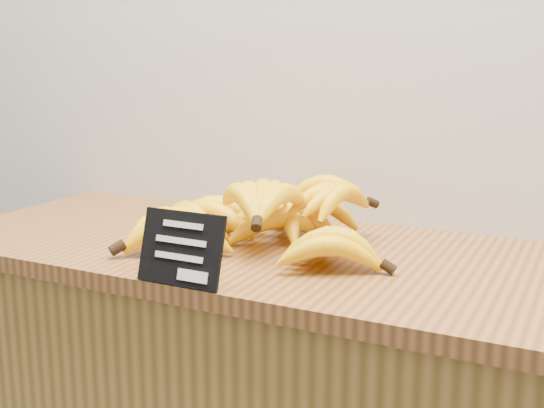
# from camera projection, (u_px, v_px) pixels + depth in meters

# --- Properties ---
(counter_top) EXTENTS (1.34, 0.54, 0.03)m
(counter_top) POSITION_uv_depth(u_px,v_px,m) (284.00, 255.00, 1.24)
(counter_top) COLOR #945E2D
(counter_top) RESTS_ON counter
(chalkboard_sign) EXTENTS (0.14, 0.04, 0.11)m
(chalkboard_sign) POSITION_uv_depth(u_px,v_px,m) (181.00, 249.00, 1.03)
(chalkboard_sign) COLOR black
(chalkboard_sign) RESTS_ON counter_top
(banana_pile) EXTENTS (0.53, 0.42, 0.12)m
(banana_pile) POSITION_uv_depth(u_px,v_px,m) (261.00, 219.00, 1.25)
(banana_pile) COLOR yellow
(banana_pile) RESTS_ON counter_top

